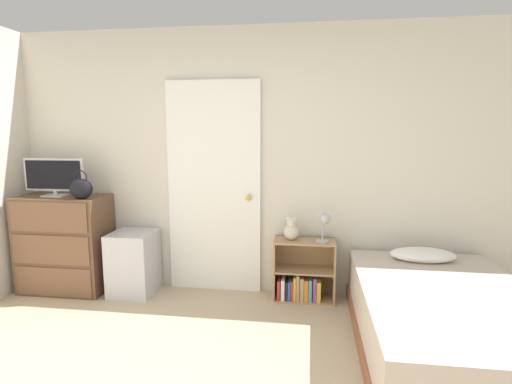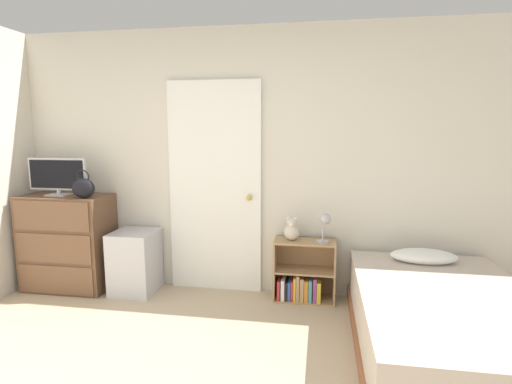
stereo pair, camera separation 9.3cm
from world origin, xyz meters
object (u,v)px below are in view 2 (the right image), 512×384
Objects in this scene: handbag at (83,188)px; bed at (445,325)px; dresser at (68,242)px; storage_bin at (135,262)px; bookshelf at (303,278)px; desk_lamp at (325,222)px; teddy_bear at (292,230)px; tv at (57,176)px.

handbag reaches higher than bed.
dresser is 0.73m from storage_bin.
handbag is at bearing -174.02° from bookshelf.
storage_bin is at bearing -177.40° from bookshelf.
desk_lamp is (0.19, -0.04, 0.55)m from bookshelf.
bed is (2.68, -0.74, -0.07)m from storage_bin.
tv is at bearing -177.43° from teddy_bear.
storage_bin is (0.71, 0.01, -0.17)m from dresser.
handbag is 1.23× the size of teddy_bear.
handbag is (0.35, -0.12, -0.09)m from tv.
storage_bin is at bearing -177.12° from teddy_bear.
tv is 2.23× the size of handbag.
teddy_bear is at bearing 2.35° from dresser.
bookshelf is 2.11× the size of desk_lamp.
bed reaches higher than bookshelf.
bed is (3.44, -0.71, -0.91)m from tv.
bookshelf is at bearing 2.60° from storage_bin.
teddy_bear reaches higher than storage_bin.
storage_bin is 2.77× the size of teddy_bear.
storage_bin is at bearing 1.19° from dresser.
handbag reaches higher than bookshelf.
bed is at bearing -38.12° from bookshelf.
handbag is (0.29, -0.13, 0.58)m from dresser.
bookshelf is at bearing 2.40° from tv.
bookshelf is at bearing 5.98° from handbag.
teddy_bear is at bearing 172.51° from desk_lamp.
tv is at bearing -168.35° from dresser.
desk_lamp is (0.30, -0.04, 0.10)m from teddy_bear.
bookshelf is 0.30× the size of bed.
bed is at bearing -42.63° from desk_lamp.
tv is at bearing -178.60° from desk_lamp.
dresser is at bearing -178.82° from desk_lamp.
handbag is 3.25m from bed.
tv is 0.99× the size of storage_bin.
dresser is 2.37m from bookshelf.
handbag reaches higher than dresser.
dresser is 3.50× the size of desk_lamp.
tv reaches higher than desk_lamp.
dresser reaches higher than bed.
desk_lamp is at bearing -10.88° from bookshelf.
storage_bin is at bearing 1.95° from tv.
bed is at bearing -11.70° from tv.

